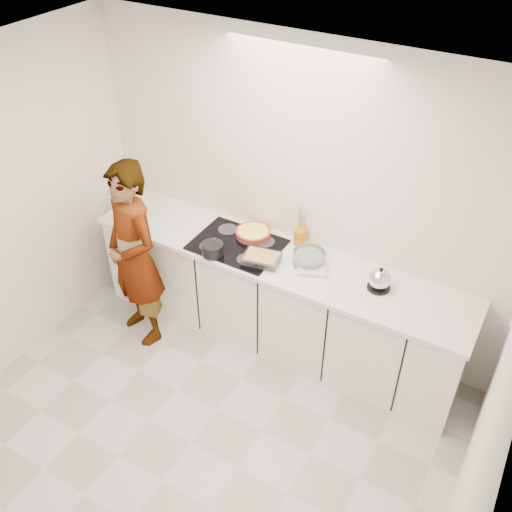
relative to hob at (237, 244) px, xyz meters
The scene contains 15 objects.
floor 1.60m from the hob, 74.48° to the right, with size 3.60×3.20×0.00m, color silver.
ceiling 2.13m from the hob, 74.48° to the right, with size 3.60×3.20×0.00m, color white.
wall_back 0.62m from the hob, 44.17° to the left, with size 3.60×0.00×2.60m, color white.
wall_right 2.51m from the hob, 29.95° to the right, with size 0.02×3.20×2.60m.
base_cabinets 0.60m from the hob, ahead, with size 3.20×0.58×0.87m, color white.
countertop 0.35m from the hob, ahead, with size 3.24×0.64×0.04m, color white.
hob is the anchor object (origin of this frame).
tart_dish 0.18m from the hob, 72.60° to the left, with size 0.37×0.37×0.05m.
saucepan 0.24m from the hob, 114.91° to the right, with size 0.20×0.20×0.17m.
baking_dish 0.31m from the hob, 19.22° to the right, with size 0.32×0.26×0.06m.
mixing_bowl 0.63m from the hob, ahead, with size 0.32×0.32×0.12m.
tea_towel 0.69m from the hob, ahead, with size 0.23×0.17×0.04m, color white.
kettle 1.21m from the hob, ahead, with size 0.21×0.21×0.20m.
utensil_crock 0.52m from the hob, 33.13° to the left, with size 0.11×0.11×0.13m, color orange.
cook 0.86m from the hob, 144.82° to the right, with size 0.62×0.41×1.70m, color white.
Camera 1 is at (1.69, -1.96, 3.70)m, focal length 40.00 mm.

